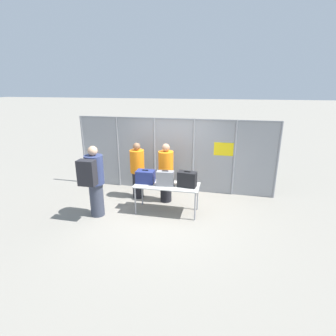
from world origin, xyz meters
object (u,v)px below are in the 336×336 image
inspection_table (167,187)px  security_worker_far (137,170)px  traveler_hooded (94,179)px  suitcase_navy (145,177)px  suitcase_black (187,179)px  suitcase_grey (165,178)px  utility_trailer (206,163)px  security_worker_near (166,172)px

inspection_table → security_worker_far: (-1.07, 0.78, 0.16)m
inspection_table → traveler_hooded: bearing=-160.6°
traveler_hooded → inspection_table: bearing=14.5°
suitcase_navy → suitcase_black: bearing=-2.6°
suitcase_navy → traveler_hooded: (-1.15, -0.66, 0.07)m
inspection_table → suitcase_navy: size_ratio=3.47×
security_worker_far → inspection_table: bearing=129.4°
suitcase_navy → security_worker_far: bearing=122.9°
security_worker_far → suitcase_grey: bearing=126.8°
security_worker_far → utility_trailer: 3.29m
utility_trailer → suitcase_black: bearing=-94.0°
inspection_table → security_worker_far: 1.33m
inspection_table → suitcase_grey: size_ratio=3.66×
suitcase_navy → suitcase_grey: size_ratio=1.05×
traveler_hooded → security_worker_far: (0.67, 1.39, -0.15)m
inspection_table → suitcase_black: size_ratio=3.37×
inspection_table → suitcase_grey: suitcase_grey is taller
traveler_hooded → utility_trailer: 4.83m
traveler_hooded → utility_trailer: (2.51, 4.08, -0.61)m
suitcase_navy → suitcase_grey: bearing=-9.9°
inspection_table → security_worker_near: bearing=104.9°
inspection_table → suitcase_navy: suitcase_navy is taller
suitcase_black → security_worker_far: size_ratio=0.30×
traveler_hooded → security_worker_near: 2.03m
suitcase_navy → traveler_hooded: traveler_hooded is taller
inspection_table → suitcase_grey: 0.27m
inspection_table → suitcase_black: suitcase_black is taller
suitcase_grey → inspection_table: bearing=56.2°
suitcase_grey → security_worker_far: 1.33m
suitcase_black → security_worker_near: 0.99m
suitcase_grey → traveler_hooded: bearing=-161.7°
suitcase_navy → suitcase_grey: (0.56, -0.10, 0.03)m
security_worker_near → security_worker_far: 0.89m
inspection_table → suitcase_grey: (-0.03, -0.05, 0.26)m
utility_trailer → inspection_table: bearing=-102.6°
suitcase_black → utility_trailer: suitcase_black is taller
suitcase_black → security_worker_far: 1.78m
security_worker_far → utility_trailer: bearing=-139.0°
suitcase_grey → utility_trailer: suitcase_grey is taller
security_worker_near → suitcase_black: bearing=130.7°
suitcase_grey → utility_trailer: size_ratio=0.11×
security_worker_near → utility_trailer: security_worker_near is taller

